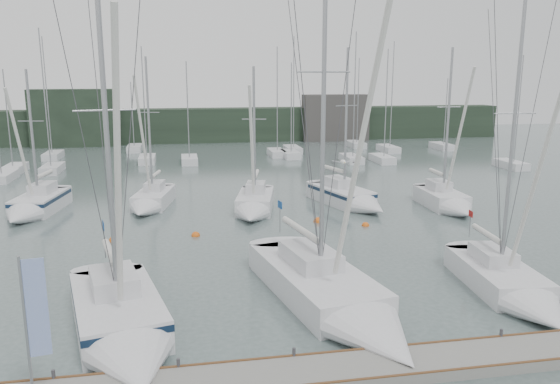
{
  "coord_description": "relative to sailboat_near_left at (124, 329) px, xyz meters",
  "views": [
    {
      "loc": [
        -5.67,
        -21.18,
        10.11
      ],
      "look_at": [
        -0.82,
        5.0,
        4.32
      ],
      "focal_mm": 35.0,
      "sensor_mm": 36.0,
      "label": 1
    }
  ],
  "objects": [
    {
      "name": "ground",
      "position": [
        8.03,
        1.36,
        -0.66
      ],
      "size": [
        160.0,
        160.0,
        0.0
      ],
      "primitive_type": "plane",
      "color": "#4B5B59",
      "rests_on": "ground"
    },
    {
      "name": "dock",
      "position": [
        8.03,
        -3.64,
        -0.46
      ],
      "size": [
        24.0,
        2.0,
        0.4
      ],
      "primitive_type": "cube",
      "color": "slate",
      "rests_on": "ground"
    },
    {
      "name": "far_treeline",
      "position": [
        8.03,
        63.36,
        1.84
      ],
      "size": [
        90.0,
        4.0,
        5.0
      ],
      "primitive_type": "cube",
      "color": "black",
      "rests_on": "ground"
    },
    {
      "name": "far_building_left",
      "position": [
        -11.97,
        61.36,
        3.34
      ],
      "size": [
        12.0,
        3.0,
        8.0
      ],
      "primitive_type": "cube",
      "color": "black",
      "rests_on": "ground"
    },
    {
      "name": "far_building_right",
      "position": [
        26.03,
        61.36,
        2.84
      ],
      "size": [
        10.0,
        3.0,
        7.0
      ],
      "primitive_type": "cube",
      "color": "#3E3B39",
      "rests_on": "ground"
    },
    {
      "name": "mast_forest",
      "position": [
        7.25,
        44.2,
        -0.17
      ],
      "size": [
        61.3,
        25.72,
        14.77
      ],
      "color": "silver",
      "rests_on": "ground"
    },
    {
      "name": "sailboat_near_left",
      "position": [
        0.0,
        0.0,
        0.0
      ],
      "size": [
        5.3,
        10.11,
        14.87
      ],
      "rotation": [
        0.0,
        0.0,
        0.23
      ],
      "color": "silver",
      "rests_on": "ground"
    },
    {
      "name": "sailboat_near_center",
      "position": [
        8.83,
        0.79,
        -0.05
      ],
      "size": [
        5.72,
        12.87,
        17.36
      ],
      "rotation": [
        0.0,
        0.0,
        0.19
      ],
      "color": "silver",
      "rests_on": "ground"
    },
    {
      "name": "sailboat_near_right",
      "position": [
        17.05,
        1.01,
        -0.13
      ],
      "size": [
        3.61,
        9.26,
        14.19
      ],
      "rotation": [
        0.0,
        0.0,
        -0.1
      ],
      "color": "silver",
      "rests_on": "ground"
    },
    {
      "name": "sailboat_mid_a",
      "position": [
        -8.29,
        21.29,
        -0.03
      ],
      "size": [
        3.87,
        8.23,
        11.28
      ],
      "rotation": [
        0.0,
        0.0,
        -0.16
      ],
      "color": "silver",
      "rests_on": "ground"
    },
    {
      "name": "sailboat_mid_b",
      "position": [
        -0.06,
        21.58,
        -0.11
      ],
      "size": [
        3.73,
        7.58,
        12.11
      ],
      "rotation": [
        0.0,
        0.0,
        -0.2
      ],
      "color": "silver",
      "rests_on": "ground"
    },
    {
      "name": "sailboat_mid_c",
      "position": [
        7.53,
        18.69,
        -0.06
      ],
      "size": [
        4.12,
        8.0,
        11.41
      ],
      "rotation": [
        0.0,
        0.0,
        -0.22
      ],
      "color": "silver",
      "rests_on": "ground"
    },
    {
      "name": "sailboat_mid_d",
      "position": [
        15.31,
        19.56,
        -0.03
      ],
      "size": [
        5.02,
        8.78,
        12.93
      ],
      "rotation": [
        0.0,
        0.0,
        0.29
      ],
      "color": "silver",
      "rests_on": "ground"
    },
    {
      "name": "sailboat_mid_e",
      "position": [
        22.14,
        17.16,
        -0.06
      ],
      "size": [
        2.83,
        7.31,
        12.81
      ],
      "rotation": [
        0.0,
        0.0,
        -0.04
      ],
      "color": "silver",
      "rests_on": "ground"
    },
    {
      "name": "buoy_a",
      "position": [
        3.14,
        13.94,
        -0.66
      ],
      "size": [
        0.56,
        0.56,
        0.56
      ],
      "primitive_type": "sphere",
      "color": "#D55812",
      "rests_on": "ground"
    },
    {
      "name": "buoy_b",
      "position": [
        11.65,
        15.77,
        -0.66
      ],
      "size": [
        0.66,
        0.66,
        0.66
      ],
      "primitive_type": "sphere",
      "color": "#D55812",
      "rests_on": "ground"
    },
    {
      "name": "buoy_c",
      "position": [
        -1.87,
        13.77,
        -0.66
      ],
      "size": [
        0.63,
        0.63,
        0.63
      ],
      "primitive_type": "sphere",
      "color": "#D55812",
      "rests_on": "ground"
    },
    {
      "name": "dock_banner",
      "position": [
        -2.09,
        -3.81,
        2.45
      ],
      "size": [
        0.69,
        0.16,
        4.59
      ],
      "rotation": [
        0.0,
        0.0,
        0.15
      ],
      "color": "gray",
      "rests_on": "dock"
    },
    {
      "name": "seagull",
      "position": [
        9.82,
        4.32,
        5.43
      ],
      "size": [
        1.06,
        0.47,
        0.21
      ],
      "rotation": [
        0.0,
        0.0,
        0.03
      ],
      "color": "white",
      "rests_on": "ground"
    },
    {
      "name": "buoy_d",
      "position": [
        14.57,
        14.23,
        -0.66
      ],
      "size": [
        0.52,
        0.52,
        0.52
      ],
      "primitive_type": "sphere",
      "color": "#D55812",
      "rests_on": "ground"
    }
  ]
}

